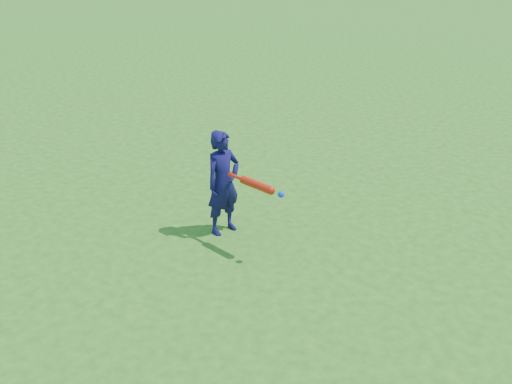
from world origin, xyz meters
The scene contains 3 objects.
ground centered at (0.00, 0.00, 0.00)m, with size 80.00×80.00×0.00m, color #296B19.
child centered at (-0.68, 0.20, 0.59)m, with size 0.43×0.28×1.18m, color #140F49.
bat_swing centered at (-0.10, 0.10, 0.75)m, with size 0.75×0.13×0.09m.
Camera 1 is at (3.15, -3.99, 3.08)m, focal length 40.00 mm.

